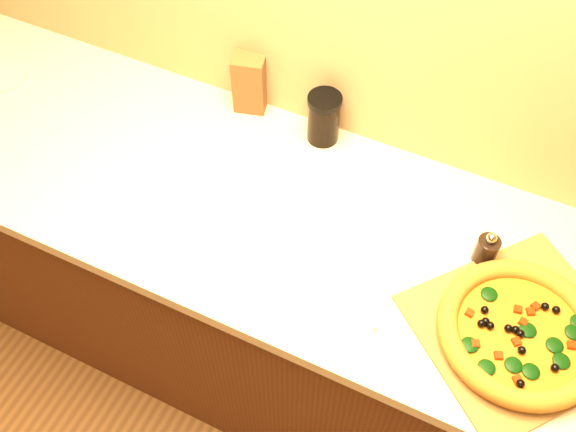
# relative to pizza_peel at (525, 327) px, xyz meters

# --- Properties ---
(cabinet) EXTENTS (2.80, 0.65, 0.86)m
(cabinet) POSITION_rel_pizza_peel_xyz_m (-0.56, 0.06, -0.47)
(cabinet) COLOR #4D2610
(cabinet) RESTS_ON ground
(countertop) EXTENTS (2.84, 0.68, 0.04)m
(countertop) POSITION_rel_pizza_peel_xyz_m (-0.56, 0.06, -0.02)
(countertop) COLOR beige
(countertop) RESTS_ON cabinet
(pizza_peel) EXTENTS (0.56, 0.58, 0.01)m
(pizza_peel) POSITION_rel_pizza_peel_xyz_m (0.00, 0.00, 0.00)
(pizza_peel) COLOR brown
(pizza_peel) RESTS_ON countertop
(pizza) EXTENTS (0.36, 0.36, 0.05)m
(pizza) POSITION_rel_pizza_peel_xyz_m (-0.01, -0.03, 0.03)
(pizza) COLOR #B7822D
(pizza) RESTS_ON pizza_peel
(pepper_grinder) EXTENTS (0.05, 0.05, 0.10)m
(pepper_grinder) POSITION_rel_pizza_peel_xyz_m (-0.13, 0.14, 0.04)
(pepper_grinder) COLOR black
(pepper_grinder) RESTS_ON countertop
(paper_bag) EXTENTS (0.10, 0.09, 0.17)m
(paper_bag) POSITION_rel_pizza_peel_xyz_m (-0.87, 0.36, 0.08)
(paper_bag) COLOR brown
(paper_bag) RESTS_ON countertop
(dark_jar) EXTENTS (0.09, 0.09, 0.15)m
(dark_jar) POSITION_rel_pizza_peel_xyz_m (-0.63, 0.34, 0.07)
(dark_jar) COLOR black
(dark_jar) RESTS_ON countertop
(side_plate) EXTENTS (0.16, 0.16, 0.01)m
(side_plate) POSITION_rel_pizza_peel_xyz_m (-1.58, 0.15, 0.00)
(side_plate) COLOR beige
(side_plate) RESTS_ON countertop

